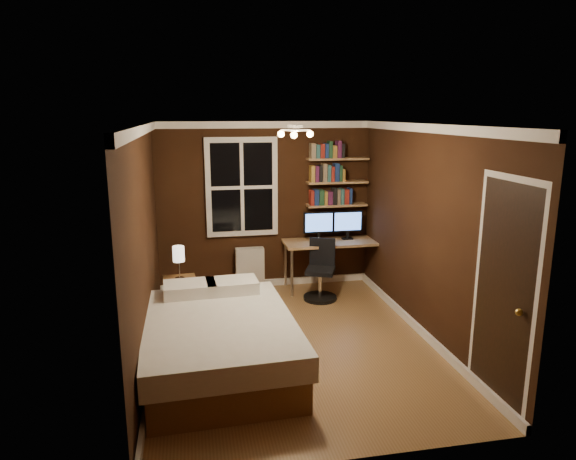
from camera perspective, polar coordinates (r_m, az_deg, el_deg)
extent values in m
plane|color=brown|center=(6.12, 0.52, -12.45)|extent=(4.20, 4.20, 0.00)
cube|color=black|center=(7.72, -2.55, 2.67)|extent=(3.20, 0.04, 2.50)
cube|color=black|center=(5.61, -15.69, -1.72)|extent=(0.04, 4.20, 2.50)
cube|color=black|center=(6.21, 15.18, -0.31)|extent=(0.04, 4.20, 2.50)
cube|color=white|center=(5.53, 0.57, 11.65)|extent=(3.20, 4.20, 0.02)
cube|color=white|center=(7.60, -5.15, 4.75)|extent=(1.06, 0.06, 1.46)
sphere|color=gold|center=(4.73, 24.29, -8.33)|extent=(0.06, 0.06, 0.06)
cube|color=#A1744E|center=(7.83, 5.43, 2.77)|extent=(0.92, 0.22, 0.03)
cube|color=#A1744E|center=(7.78, 5.48, 5.31)|extent=(0.92, 0.22, 0.03)
cube|color=#A1744E|center=(7.74, 5.54, 7.88)|extent=(0.92, 0.22, 0.03)
cube|color=brown|center=(5.52, -7.61, -13.67)|extent=(1.51, 2.10, 0.33)
cube|color=silver|center=(5.40, -7.71, -10.96)|extent=(1.60, 2.16, 0.24)
cube|color=white|center=(6.05, -10.86, -6.44)|extent=(0.61, 0.43, 0.14)
cube|color=white|center=(6.09, -6.24, -6.16)|extent=(0.61, 0.43, 0.14)
cube|color=brown|center=(6.91, -11.84, -7.36)|extent=(0.45, 0.45, 0.52)
cube|color=silver|center=(7.80, -4.25, -4.29)|extent=(0.43, 0.15, 0.64)
cube|color=#A1744E|center=(7.75, 5.30, -1.34)|extent=(1.56, 0.58, 0.04)
cylinder|color=beige|center=(7.45, 0.43, -4.84)|extent=(0.04, 0.04, 0.70)
cylinder|color=beige|center=(7.85, 10.83, -4.14)|extent=(0.04, 0.04, 0.70)
cylinder|color=beige|center=(7.92, -0.28, -3.74)|extent=(0.04, 0.04, 0.70)
cylinder|color=beige|center=(8.30, 9.55, -3.15)|extent=(0.04, 0.04, 0.70)
cylinder|color=black|center=(7.45, 3.57, -7.50)|extent=(0.48, 0.48, 0.05)
cylinder|color=silver|center=(7.38, 3.59, -6.06)|extent=(0.05, 0.05, 0.35)
cube|color=black|center=(7.32, 3.61, -4.54)|extent=(0.51, 0.51, 0.06)
cube|color=black|center=(7.42, 3.83, -2.43)|extent=(0.36, 0.18, 0.41)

